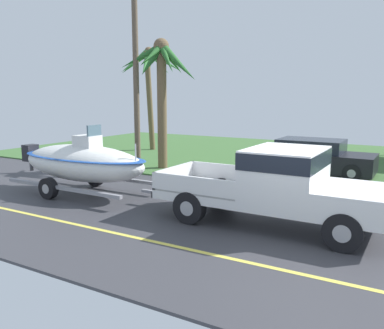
% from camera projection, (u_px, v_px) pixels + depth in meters
% --- Properties ---
extents(ground, '(36.00, 22.00, 0.11)m').
position_uv_depth(ground, '(353.00, 174.00, 16.13)').
color(ground, '#38383D').
extents(pickup_truck_towing, '(5.65, 2.08, 1.88)m').
position_uv_depth(pickup_truck_towing, '(283.00, 184.00, 9.50)').
color(pickup_truck_towing, silver).
rests_on(pickup_truck_towing, ground).
extents(boat_on_trailer, '(5.84, 2.23, 2.20)m').
position_uv_depth(boat_on_trailer, '(82.00, 162.00, 12.71)').
color(boat_on_trailer, gray).
rests_on(boat_on_trailer, ground).
extents(parked_sedan_near, '(4.34, 1.91, 1.38)m').
position_uv_depth(parked_sedan_near, '(315.00, 157.00, 15.90)').
color(parked_sedan_near, black).
rests_on(parked_sedan_near, ground).
extents(palm_tree_near_right, '(3.16, 3.23, 5.62)m').
position_uv_depth(palm_tree_near_right, '(148.00, 70.00, 21.91)').
color(palm_tree_near_right, brown).
rests_on(palm_tree_near_right, ground).
extents(palm_tree_mid, '(3.36, 2.74, 5.34)m').
position_uv_depth(palm_tree_mid, '(163.00, 71.00, 16.43)').
color(palm_tree_mid, brown).
rests_on(palm_tree_mid, ground).
extents(utility_pole, '(0.24, 1.80, 8.80)m').
position_uv_depth(utility_pole, '(136.00, 59.00, 16.56)').
color(utility_pole, brown).
rests_on(utility_pole, ground).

